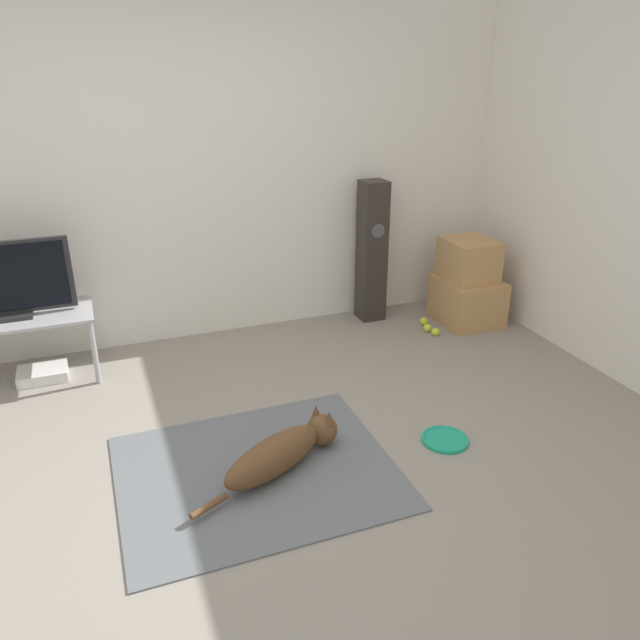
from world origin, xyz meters
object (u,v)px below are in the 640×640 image
Objects in this scene: dog at (283,451)px; tennis_ball_by_boxes at (427,328)px; tv_stand at (10,325)px; game_console at (43,374)px; frisbee at (445,439)px; tv at (1,281)px; tennis_ball_loose_on_carpet at (424,321)px; cardboard_box_upper at (469,260)px; tennis_ball_near_speaker at (435,332)px; cardboard_box_lower at (467,300)px; floor_speaker at (372,252)px.

tennis_ball_by_boxes is at bearing 38.56° from dog.
game_console is at bearing -6.89° from tv_stand.
game_console is at bearing 143.03° from frisbee.
tv_stand is 1.20× the size of tv.
tv reaches higher than game_console.
tennis_ball_by_boxes is at bearing -5.22° from tv_stand.
tennis_ball_loose_on_carpet is (0.72, 1.51, 0.02)m from frisbee.
tennis_ball_by_boxes is (1.64, 1.30, -0.08)m from dog.
tennis_ball_near_speaker is at bearing -153.82° from cardboard_box_upper.
cardboard_box_lower is (2.04, 1.38, 0.07)m from dog.
tennis_ball_loose_on_carpet is at bearing 174.51° from cardboard_box_upper.
floor_speaker is at bearing 4.05° from game_console.
game_console is (-3.26, 0.16, -0.50)m from cardboard_box_upper.
cardboard_box_upper is 3.41m from tv_stand.
cardboard_box_lower is at bearing 10.67° from tennis_ball_by_boxes.
frisbee is 0.84× the size of game_console.
cardboard_box_upper is at bearing -3.09° from tv.
floor_speaker is (-0.70, 0.35, 0.04)m from cardboard_box_upper.
dog is 2.47m from cardboard_box_lower.
cardboard_box_lower is at bearing -3.32° from tv_stand.
tennis_ball_by_boxes is at bearing -5.14° from game_console.
tennis_ball_near_speaker is (0.32, -0.53, -0.54)m from floor_speaker.
dog reaches higher than game_console.
tennis_ball_by_boxes is (3.01, -0.28, -0.69)m from tv.
tennis_ball_loose_on_carpet is (0.34, -0.31, -0.54)m from floor_speaker.
game_console is (-1.23, 1.56, -0.08)m from dog.
cardboard_box_lower reaches higher than tennis_ball_near_speaker.
dog is 2.24m from floor_speaker.
tennis_ball_by_boxes is 1.00× the size of tennis_ball_loose_on_carpet.
cardboard_box_upper is 0.48× the size of tv.
frisbee is 1.55m from tennis_ball_by_boxes.
tv_stand reaches higher than dog.
tv_stand is at bearing 130.93° from dog.
game_console reaches higher than tennis_ball_by_boxes.
floor_speaker reaches higher than tennis_ball_near_speaker.
tv_stand is 15.81× the size of tennis_ball_by_boxes.
tv_stand is (-3.40, 0.18, -0.11)m from cardboard_box_upper.
tennis_ball_near_speaker is 0.20× the size of game_console.
tv is 0.70m from game_console.
tv_stand is at bearing 176.95° from cardboard_box_upper.
cardboard_box_upper is at bearing -26.29° from floor_speaker.
tv_stand is 3.04m from tennis_ball_by_boxes.
game_console is (-2.19, 1.65, 0.02)m from frisbee.
tennis_ball_by_boxes is (0.30, -0.44, -0.54)m from floor_speaker.
floor_speaker reaches higher than tennis_ball_by_boxes.
floor_speaker reaches higher than dog.
cardboard_box_upper is at bearing -5.49° from tennis_ball_loose_on_carpet.
tennis_ball_loose_on_carpet is (3.05, -0.15, -0.69)m from tv.
cardboard_box_lower is at bearing -7.96° from tennis_ball_loose_on_carpet.
tennis_ball_near_speaker is 0.22m from tennis_ball_loose_on_carpet.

